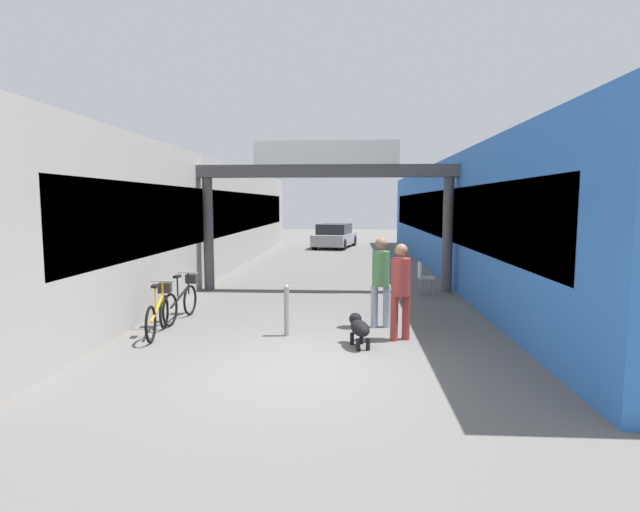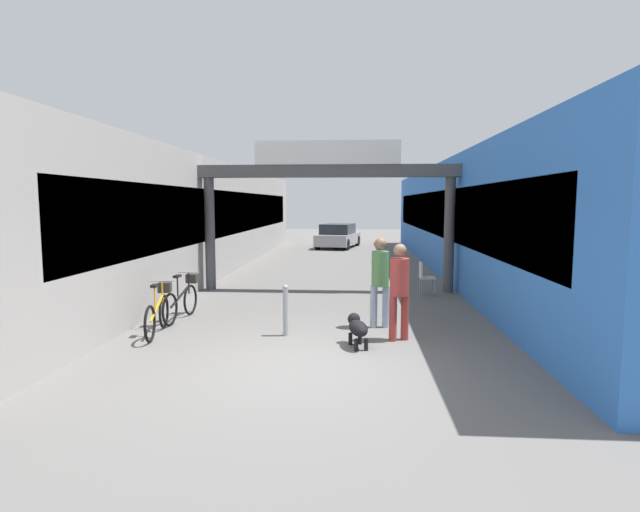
{
  "view_description": "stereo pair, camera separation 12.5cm",
  "coord_description": "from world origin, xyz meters",
  "px_view_note": "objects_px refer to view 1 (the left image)",
  "views": [
    {
      "loc": [
        0.65,
        -7.35,
        2.46
      ],
      "look_at": [
        0.0,
        3.59,
        1.3
      ],
      "focal_mm": 28.0,
      "sensor_mm": 36.0,
      "label": 1
    },
    {
      "loc": [
        0.78,
        -7.34,
        2.46
      ],
      "look_at": [
        0.0,
        3.59,
        1.3
      ],
      "focal_mm": 28.0,
      "sensor_mm": 36.0,
      "label": 2
    }
  ],
  "objects_px": {
    "pedestrian_companion": "(381,276)",
    "bicycle_orange_nearest": "(159,311)",
    "pedestrian_with_dog": "(401,285)",
    "bollard_post_metal": "(287,310)",
    "parked_car_silver": "(335,236)",
    "dog_on_leash": "(359,327)",
    "cafe_chair_aluminium_nearer": "(423,275)",
    "bicycle_black_second": "(183,299)"
  },
  "relations": [
    {
      "from": "pedestrian_companion",
      "to": "bicycle_orange_nearest",
      "type": "distance_m",
      "value": 4.31
    },
    {
      "from": "pedestrian_with_dog",
      "to": "bollard_post_metal",
      "type": "height_order",
      "value": "pedestrian_with_dog"
    },
    {
      "from": "pedestrian_with_dog",
      "to": "pedestrian_companion",
      "type": "distance_m",
      "value": 0.97
    },
    {
      "from": "pedestrian_with_dog",
      "to": "pedestrian_companion",
      "type": "bearing_deg",
      "value": 107.84
    },
    {
      "from": "bicycle_orange_nearest",
      "to": "pedestrian_companion",
      "type": "bearing_deg",
      "value": 10.27
    },
    {
      "from": "parked_car_silver",
      "to": "pedestrian_companion",
      "type": "bearing_deg",
      "value": -85.38
    },
    {
      "from": "pedestrian_with_dog",
      "to": "dog_on_leash",
      "type": "xyz_separation_m",
      "value": [
        -0.75,
        -0.45,
        -0.67
      ]
    },
    {
      "from": "bicycle_orange_nearest",
      "to": "cafe_chair_aluminium_nearer",
      "type": "height_order",
      "value": "bicycle_orange_nearest"
    },
    {
      "from": "dog_on_leash",
      "to": "bicycle_orange_nearest",
      "type": "height_order",
      "value": "bicycle_orange_nearest"
    },
    {
      "from": "dog_on_leash",
      "to": "bicycle_black_second",
      "type": "xyz_separation_m",
      "value": [
        -3.71,
        1.81,
        0.1
      ]
    },
    {
      "from": "dog_on_leash",
      "to": "cafe_chair_aluminium_nearer",
      "type": "relative_size",
      "value": 0.86
    },
    {
      "from": "bicycle_orange_nearest",
      "to": "bicycle_black_second",
      "type": "xyz_separation_m",
      "value": [
        0.04,
        1.2,
        0.0
      ]
    },
    {
      "from": "pedestrian_companion",
      "to": "dog_on_leash",
      "type": "relative_size",
      "value": 2.33
    },
    {
      "from": "pedestrian_with_dog",
      "to": "bollard_post_metal",
      "type": "bearing_deg",
      "value": 175.48
    },
    {
      "from": "bicycle_black_second",
      "to": "pedestrian_with_dog",
      "type": "bearing_deg",
      "value": -16.98
    },
    {
      "from": "pedestrian_with_dog",
      "to": "bollard_post_metal",
      "type": "relative_size",
      "value": 1.81
    },
    {
      "from": "bicycle_black_second",
      "to": "cafe_chair_aluminium_nearer",
      "type": "height_order",
      "value": "bicycle_black_second"
    },
    {
      "from": "pedestrian_with_dog",
      "to": "dog_on_leash",
      "type": "bearing_deg",
      "value": -148.73
    },
    {
      "from": "dog_on_leash",
      "to": "cafe_chair_aluminium_nearer",
      "type": "bearing_deg",
      "value": 70.05
    },
    {
      "from": "bicycle_black_second",
      "to": "pedestrian_companion",
      "type": "bearing_deg",
      "value": -6.01
    },
    {
      "from": "bicycle_black_second",
      "to": "bicycle_orange_nearest",
      "type": "bearing_deg",
      "value": -92.13
    },
    {
      "from": "dog_on_leash",
      "to": "bollard_post_metal",
      "type": "bearing_deg",
      "value": 155.11
    },
    {
      "from": "cafe_chair_aluminium_nearer",
      "to": "parked_car_silver",
      "type": "xyz_separation_m",
      "value": [
        -2.81,
        14.24,
        0.1
      ]
    },
    {
      "from": "dog_on_leash",
      "to": "bollard_post_metal",
      "type": "distance_m",
      "value": 1.47
    },
    {
      "from": "bicycle_orange_nearest",
      "to": "pedestrian_with_dog",
      "type": "bearing_deg",
      "value": -2.05
    },
    {
      "from": "cafe_chair_aluminium_nearer",
      "to": "parked_car_silver",
      "type": "distance_m",
      "value": 14.51
    },
    {
      "from": "bicycle_orange_nearest",
      "to": "cafe_chair_aluminium_nearer",
      "type": "xyz_separation_m",
      "value": [
        5.57,
        4.39,
        0.1
      ]
    },
    {
      "from": "dog_on_leash",
      "to": "cafe_chair_aluminium_nearer",
      "type": "height_order",
      "value": "cafe_chair_aluminium_nearer"
    },
    {
      "from": "cafe_chair_aluminium_nearer",
      "to": "parked_car_silver",
      "type": "bearing_deg",
      "value": 101.18
    },
    {
      "from": "parked_car_silver",
      "to": "bollard_post_metal",
      "type": "bearing_deg",
      "value": -91.03
    },
    {
      "from": "pedestrian_with_dog",
      "to": "pedestrian_companion",
      "type": "height_order",
      "value": "pedestrian_companion"
    },
    {
      "from": "dog_on_leash",
      "to": "bollard_post_metal",
      "type": "height_order",
      "value": "bollard_post_metal"
    },
    {
      "from": "dog_on_leash",
      "to": "bollard_post_metal",
      "type": "xyz_separation_m",
      "value": [
        -1.33,
        0.62,
        0.15
      ]
    },
    {
      "from": "bicycle_orange_nearest",
      "to": "bollard_post_metal",
      "type": "distance_m",
      "value": 2.42
    },
    {
      "from": "bicycle_orange_nearest",
      "to": "parked_car_silver",
      "type": "xyz_separation_m",
      "value": [
        2.76,
        18.63,
        0.21
      ]
    },
    {
      "from": "dog_on_leash",
      "to": "bicycle_orange_nearest",
      "type": "relative_size",
      "value": 0.46
    },
    {
      "from": "pedestrian_companion",
      "to": "bicycle_black_second",
      "type": "height_order",
      "value": "pedestrian_companion"
    },
    {
      "from": "pedestrian_with_dog",
      "to": "bicycle_black_second",
      "type": "distance_m",
      "value": 4.69
    },
    {
      "from": "pedestrian_companion",
      "to": "cafe_chair_aluminium_nearer",
      "type": "xyz_separation_m",
      "value": [
        1.37,
        3.63,
        -0.49
      ]
    },
    {
      "from": "pedestrian_companion",
      "to": "parked_car_silver",
      "type": "xyz_separation_m",
      "value": [
        -1.44,
        17.87,
        -0.39
      ]
    },
    {
      "from": "bicycle_black_second",
      "to": "parked_car_silver",
      "type": "distance_m",
      "value": 17.64
    },
    {
      "from": "parked_car_silver",
      "to": "dog_on_leash",
      "type": "bearing_deg",
      "value": -87.04
    }
  ]
}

